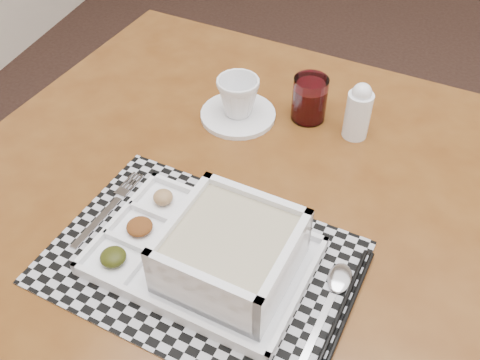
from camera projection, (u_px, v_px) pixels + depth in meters
name	position (u px, v px, depth m)	size (l,w,h in m)	color
dining_table	(235.00, 236.00, 0.95)	(1.17, 1.17, 0.78)	#51290E
placemat	(201.00, 262.00, 0.81)	(0.45, 0.32, 0.00)	#A5A5AD
serving_tray	(222.00, 254.00, 0.77)	(0.35, 0.26, 0.10)	white
fork	(108.00, 207.00, 0.89)	(0.04, 0.19, 0.00)	silver
spoon	(337.00, 285.00, 0.78)	(0.04, 0.18, 0.01)	silver
chopsticks	(343.00, 314.00, 0.74)	(0.05, 0.24, 0.01)	black
saucer	(238.00, 115.00, 1.07)	(0.15, 0.15, 0.01)	white
cup	(238.00, 97.00, 1.04)	(0.08, 0.08, 0.08)	white
juice_glass	(309.00, 100.00, 1.04)	(0.07, 0.07, 0.09)	white
creamer_bottle	(358.00, 111.00, 0.99)	(0.05, 0.05, 0.12)	white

